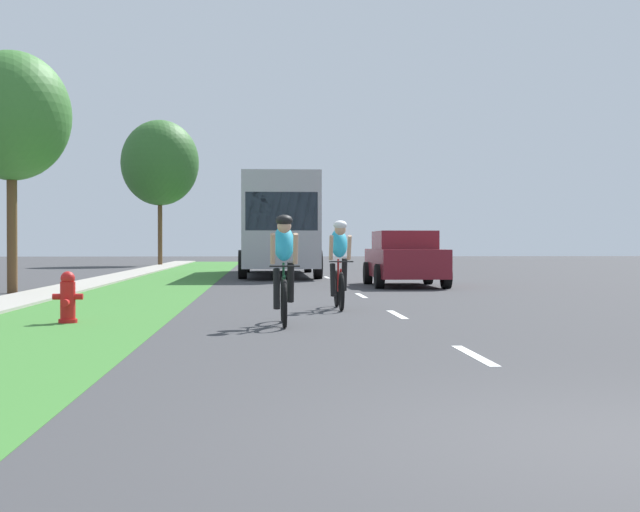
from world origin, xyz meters
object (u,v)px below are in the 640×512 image
object	(u,v)px
street_tree_far	(160,163)
fire_hydrant_red	(68,298)
bus_silver	(278,222)
street_tree_near	(12,116)
cyclist_lead	(284,269)
cyclist_trailing	(339,264)
sedan_maroon	(405,258)

from	to	relation	value
street_tree_far	fire_hydrant_red	bearing A→B (deg)	-85.87
fire_hydrant_red	bus_silver	world-z (taller)	bus_silver
bus_silver	street_tree_near	world-z (taller)	street_tree_near
cyclist_lead	street_tree_far	world-z (taller)	street_tree_far
cyclist_trailing	fire_hydrant_red	bearing A→B (deg)	-148.22
sedan_maroon	street_tree_far	distance (m)	26.77
cyclist_lead	street_tree_near	xyz separation A→B (m)	(-6.20, 8.96, 3.35)
fire_hydrant_red	cyclist_trailing	world-z (taller)	cyclist_trailing
cyclist_lead	sedan_maroon	bearing A→B (deg)	73.37
fire_hydrant_red	bus_silver	size ratio (longest dim) A/B	0.07
fire_hydrant_red	cyclist_lead	distance (m)	3.25
cyclist_lead	sedan_maroon	world-z (taller)	cyclist_lead
fire_hydrant_red	street_tree_near	size ratio (longest dim) A/B	0.13
cyclist_lead	sedan_maroon	distance (m)	12.61
sedan_maroon	street_tree_near	bearing A→B (deg)	-162.35
cyclist_trailing	street_tree_near	xyz separation A→B (m)	(-7.26, 5.76, 3.35)
cyclist_lead	street_tree_near	world-z (taller)	street_tree_near
sedan_maroon	bus_silver	distance (m)	9.88
fire_hydrant_red	bus_silver	distance (m)	21.07
bus_silver	cyclist_trailing	bearing A→B (deg)	-87.54
street_tree_near	sedan_maroon	bearing A→B (deg)	17.65
fire_hydrant_red	street_tree_far	size ratio (longest dim) A/B	0.10
fire_hydrant_red	cyclist_lead	world-z (taller)	cyclist_lead
fire_hydrant_red	sedan_maroon	size ratio (longest dim) A/B	0.18
bus_silver	street_tree_near	size ratio (longest dim) A/B	2.03
street_tree_near	street_tree_far	world-z (taller)	street_tree_far
sedan_maroon	street_tree_far	xyz separation A→B (m)	(-9.39, 24.62, 4.71)
sedan_maroon	street_tree_far	size ratio (longest dim) A/B	0.55
bus_silver	street_tree_far	size ratio (longest dim) A/B	1.49
fire_hydrant_red	cyclist_lead	size ratio (longest dim) A/B	0.44
fire_hydrant_red	cyclist_trailing	bearing A→B (deg)	31.78
fire_hydrant_red	street_tree_near	world-z (taller)	street_tree_near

